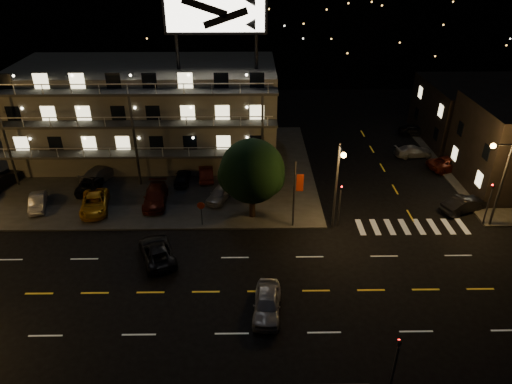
{
  "coord_description": "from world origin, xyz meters",
  "views": [
    {
      "loc": [
        1.24,
        -25.22,
        22.47
      ],
      "look_at": [
        1.75,
        8.0,
        3.77
      ],
      "focal_mm": 32.0,
      "sensor_mm": 36.0,
      "label": 1
    }
  ],
  "objects_px": {
    "tree": "(251,173)",
    "side_car_0": "(464,204)",
    "lot_car_4": "(220,194)",
    "lot_car_7": "(100,173)",
    "road_car_east": "(267,303)",
    "road_car_west": "(157,251)",
    "lot_car_2": "(95,203)"
  },
  "relations": [
    {
      "from": "lot_car_2",
      "to": "lot_car_4",
      "type": "bearing_deg",
      "value": -3.23
    },
    {
      "from": "lot_car_7",
      "to": "road_car_west",
      "type": "height_order",
      "value": "lot_car_7"
    },
    {
      "from": "lot_car_7",
      "to": "side_car_0",
      "type": "xyz_separation_m",
      "value": [
        35.47,
        -6.68,
        -0.15
      ]
    },
    {
      "from": "lot_car_7",
      "to": "road_car_east",
      "type": "relative_size",
      "value": 1.13
    },
    {
      "from": "side_car_0",
      "to": "road_car_east",
      "type": "relative_size",
      "value": 1.0
    },
    {
      "from": "side_car_0",
      "to": "road_car_west",
      "type": "xyz_separation_m",
      "value": [
        -27.24,
        -6.81,
        -0.03
      ]
    },
    {
      "from": "road_car_west",
      "to": "lot_car_4",
      "type": "bearing_deg",
      "value": -136.91
    },
    {
      "from": "lot_car_4",
      "to": "road_car_west",
      "type": "bearing_deg",
      "value": -93.29
    },
    {
      "from": "side_car_0",
      "to": "road_car_east",
      "type": "xyz_separation_m",
      "value": [
        -18.76,
        -12.83,
        0.03
      ]
    },
    {
      "from": "lot_car_2",
      "to": "side_car_0",
      "type": "xyz_separation_m",
      "value": [
        34.29,
        -0.55,
        -0.12
      ]
    },
    {
      "from": "lot_car_4",
      "to": "side_car_0",
      "type": "distance_m",
      "value": 22.87
    },
    {
      "from": "tree",
      "to": "lot_car_2",
      "type": "height_order",
      "value": "tree"
    },
    {
      "from": "lot_car_2",
      "to": "lot_car_7",
      "type": "height_order",
      "value": "lot_car_7"
    },
    {
      "from": "tree",
      "to": "road_car_west",
      "type": "xyz_separation_m",
      "value": [
        -7.53,
        -6.03,
        -3.85
      ]
    },
    {
      "from": "tree",
      "to": "lot_car_4",
      "type": "height_order",
      "value": "tree"
    },
    {
      "from": "lot_car_2",
      "to": "road_car_east",
      "type": "height_order",
      "value": "lot_car_2"
    },
    {
      "from": "road_car_east",
      "to": "lot_car_2",
      "type": "bearing_deg",
      "value": 144.57
    },
    {
      "from": "lot_car_4",
      "to": "lot_car_7",
      "type": "bearing_deg",
      "value": -176.2
    },
    {
      "from": "lot_car_2",
      "to": "side_car_0",
      "type": "bearing_deg",
      "value": -12.45
    },
    {
      "from": "lot_car_4",
      "to": "road_car_west",
      "type": "relative_size",
      "value": 0.75
    },
    {
      "from": "lot_car_7",
      "to": "road_car_west",
      "type": "relative_size",
      "value": 1.0
    },
    {
      "from": "lot_car_7",
      "to": "road_car_west",
      "type": "xyz_separation_m",
      "value": [
        8.22,
        -13.49,
        -0.18
      ]
    },
    {
      "from": "road_car_west",
      "to": "side_car_0",
      "type": "bearing_deg",
      "value": 173.49
    },
    {
      "from": "lot_car_7",
      "to": "road_car_east",
      "type": "height_order",
      "value": "lot_car_7"
    },
    {
      "from": "lot_car_2",
      "to": "road_car_west",
      "type": "relative_size",
      "value": 0.99
    },
    {
      "from": "lot_car_4",
      "to": "road_car_east",
      "type": "height_order",
      "value": "road_car_east"
    },
    {
      "from": "tree",
      "to": "side_car_0",
      "type": "xyz_separation_m",
      "value": [
        19.71,
        0.78,
        -3.81
      ]
    },
    {
      "from": "side_car_0",
      "to": "lot_car_4",
      "type": "bearing_deg",
      "value": 60.51
    },
    {
      "from": "road_car_east",
      "to": "lot_car_4",
      "type": "bearing_deg",
      "value": 110.2
    },
    {
      "from": "road_car_east",
      "to": "tree",
      "type": "bearing_deg",
      "value": 99.83
    },
    {
      "from": "tree",
      "to": "side_car_0",
      "type": "distance_m",
      "value": 20.09
    },
    {
      "from": "road_car_east",
      "to": "road_car_west",
      "type": "height_order",
      "value": "road_car_east"
    }
  ]
}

